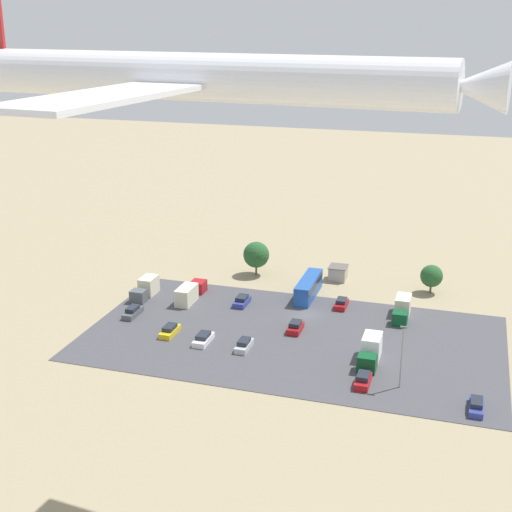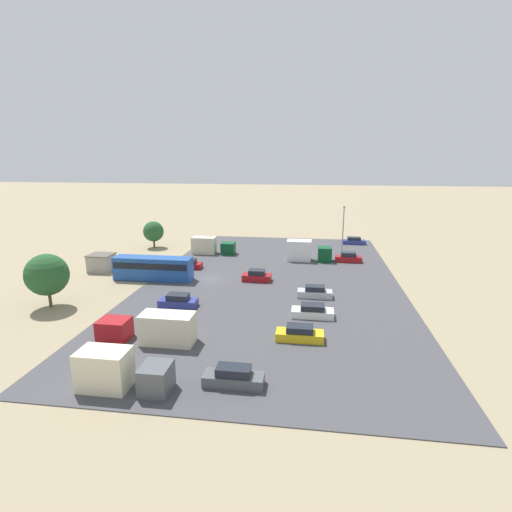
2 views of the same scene
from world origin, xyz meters
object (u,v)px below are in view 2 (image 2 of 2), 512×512
object	(u,v)px
parked_car_6	(315,292)
parked_truck_3	(211,246)
parked_truck_2	(306,251)
parked_car_2	(354,241)
parked_car_0	(300,334)
parked_car_8	(189,264)
shed_building	(101,262)
parked_car_1	(257,276)
bus	(153,267)
parked_car_5	(178,301)
parked_truck_0	(119,372)
parked_car_7	(234,377)
parked_truck_1	(152,329)
parked_car_3	(348,258)
parked_car_4	(312,312)

from	to	relation	value
parked_car_6	parked_truck_3	bearing A→B (deg)	42.01
parked_truck_2	parked_car_2	bearing A→B (deg)	147.35
parked_car_0	parked_car_8	world-z (taller)	parked_car_8
shed_building	parked_car_1	distance (m)	24.72
bus	parked_truck_2	xyz separation A→B (m)	(-13.96, 21.59, -0.20)
parked_car_2	parked_car_8	world-z (taller)	parked_car_8
parked_car_5	parked_truck_0	xyz separation A→B (m)	(17.17, 1.23, 0.77)
parked_car_1	parked_car_7	bearing A→B (deg)	4.12
parked_truck_2	bus	bearing A→B (deg)	-57.11
parked_truck_1	parked_truck_3	distance (m)	35.77
parked_car_8	parked_truck_2	world-z (taller)	parked_truck_2
parked_truck_1	shed_building	bearing A→B (deg)	37.90
bus	parked_car_2	xyz separation A→B (m)	(-28.48, 30.89, -1.17)
parked_truck_2	parked_truck_3	bearing A→B (deg)	-98.49
parked_car_3	parked_car_0	bearing A→B (deg)	167.06
parked_truck_3	bus	bearing A→B (deg)	-14.43
bus	parked_truck_3	size ratio (longest dim) A/B	1.44
parked_car_0	parked_truck_1	xyz separation A→B (m)	(2.34, -13.91, 0.72)
shed_building	parked_car_5	xyz separation A→B (m)	(13.21, 16.83, -0.61)
parked_car_1	parked_car_5	distance (m)	13.70
bus	parked_car_0	world-z (taller)	bus
parked_car_4	parked_car_7	world-z (taller)	parked_car_7
shed_building	parked_truck_2	world-z (taller)	parked_truck_2
parked_car_7	parked_truck_1	distance (m)	11.09
parked_car_2	parked_car_6	xyz separation A→B (m)	(32.77, -7.87, 0.02)
parked_car_0	parked_car_4	xyz separation A→B (m)	(-5.95, 1.20, -0.00)
bus	parked_car_7	distance (m)	30.42
parked_truck_0	parked_truck_1	xyz separation A→B (m)	(-7.96, -0.61, -0.08)
parked_car_4	bus	bearing A→B (deg)	-115.33
shed_building	parked_car_3	world-z (taller)	shed_building
parked_car_6	parked_truck_3	distance (m)	28.05
parked_truck_0	parked_truck_2	size ratio (longest dim) A/B	0.94
parked_truck_2	parked_car_1	bearing A→B (deg)	-28.28
parked_car_0	parked_truck_0	world-z (taller)	parked_truck_0
shed_building	parked_truck_1	distance (m)	28.41
bus	parked_car_4	size ratio (longest dim) A/B	2.44
parked_car_5	parked_car_8	distance (m)	16.73
parked_car_2	parked_car_7	size ratio (longest dim) A/B	0.99
parked_car_7	parked_car_8	size ratio (longest dim) A/B	1.12
shed_building	parked_car_4	bearing A→B (deg)	66.56
parked_car_5	parked_truck_1	xyz separation A→B (m)	(9.21, 0.62, 0.68)
parked_car_0	bus	bearing A→B (deg)	52.20
parked_car_4	parked_car_3	bearing A→B (deg)	166.70
parked_car_2	parked_truck_3	size ratio (longest dim) A/B	0.60
parked_car_4	parked_car_5	world-z (taller)	parked_car_5
parked_car_1	parked_car_7	size ratio (longest dim) A/B	0.86
parked_car_8	parked_car_5	bearing A→B (deg)	-166.79
shed_building	parked_truck_1	world-z (taller)	parked_truck_1
parked_truck_1	parked_truck_2	world-z (taller)	parked_truck_2
parked_car_2	parked_car_7	xyz separation A→B (m)	(53.84, -14.13, 0.06)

